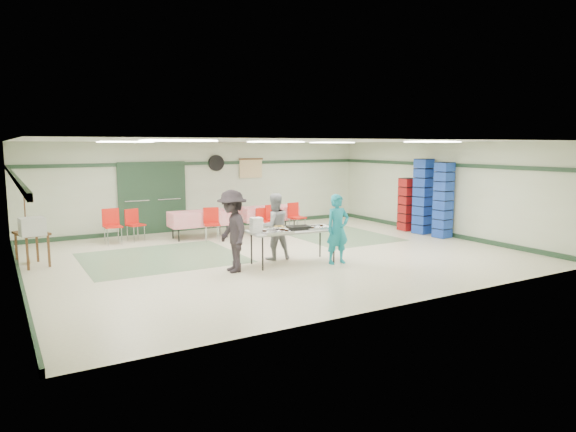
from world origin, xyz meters
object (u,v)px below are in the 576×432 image
crate_stack_red (407,204)px  broom (26,228)px  crate_stack_blue_a (443,200)px  printer_table (32,237)px  dining_table_b (200,218)px  chair_loose_b (112,223)px  chair_b (263,219)px  crate_stack_blue_b (423,196)px  volunteer_grey (274,227)px  chair_c (295,214)px  chair_loose_a (134,221)px  volunteer_dark (232,231)px  chair_d (211,221)px  volunteer_teal (338,229)px  office_printer (32,226)px  chair_a (273,217)px  dining_table_a (269,213)px  serving_table (293,231)px

crate_stack_red → broom: (-10.38, 0.90, -0.02)m
crate_stack_blue_a → printer_table: bearing=169.0°
dining_table_b → crate_stack_red: 6.28m
chair_loose_b → broom: 2.49m
dining_table_b → chair_b: (1.71, -0.57, -0.08)m
crate_stack_blue_b → printer_table: bearing=173.3°
volunteer_grey → chair_c: bearing=-122.0°
chair_b → broom: bearing=177.9°
chair_loose_b → crate_stack_blue_b: bearing=-21.1°
chair_c → chair_loose_a: (-4.52, 1.05, -0.01)m
volunteer_dark → chair_d: volunteer_dark is taller
crate_stack_blue_b → volunteer_teal: bearing=-156.7°
volunteer_teal → chair_b: volunteer_teal is taller
volunteer_grey → office_printer: 5.11m
volunteer_grey → chair_loose_a: size_ratio=1.74×
chair_a → crate_stack_red: bearing=-35.5°
broom → chair_loose_b: bearing=35.7°
chair_loose_b → chair_loose_a: bearing=15.2°
chair_b → crate_stack_red: bearing=-24.7°
dining_table_a → office_printer: 6.81m
crate_stack_red → office_printer: crate_stack_red is taller
serving_table → volunteer_teal: 0.99m
dining_table_a → broom: broom is taller
printer_table → volunteer_dark: bearing=-51.6°
chair_c → chair_d: (-2.67, -0.00, 0.01)m
volunteer_grey → chair_a: size_ratio=1.74×
chair_c → chair_loose_a: size_ratio=1.02×
chair_loose_b → office_printer: office_printer is taller
printer_table → broom: broom is taller
volunteer_teal → dining_table_a: volunteer_teal is taller
volunteer_teal → printer_table: 6.65m
volunteer_grey → volunteer_dark: bearing=31.1°
serving_table → chair_c: bearing=63.3°
chair_c → crate_stack_red: crate_stack_red is taller
chair_a → broom: size_ratio=0.58×
crate_stack_blue_a → volunteer_dark: bearing=-174.5°
chair_loose_b → crate_stack_red: (8.29, -2.25, 0.23)m
dining_table_a → chair_loose_b: bearing=178.5°
serving_table → chair_loose_b: bearing=129.7°
volunteer_grey → dining_table_a: 3.84m
volunteer_grey → broom: bearing=-19.4°
dining_table_b → chair_c: bearing=-10.2°
volunteer_teal → chair_loose_a: 5.96m
chair_d → chair_c: bearing=15.5°
chair_d → crate_stack_red: 6.00m
dining_table_b → printer_table: 4.56m
serving_table → broom: bearing=154.7°
serving_table → dining_table_a: dining_table_a is taller
dining_table_b → chair_a: bearing=-14.4°
volunteer_teal → chair_a: size_ratio=1.76×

